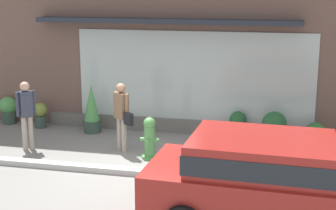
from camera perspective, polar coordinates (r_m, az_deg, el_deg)
name	(u,v)px	position (r m, az deg, el deg)	size (l,w,h in m)	color
ground_plane	(134,171)	(10.62, -3.88, -7.41)	(60.00, 60.00, 0.00)	gray
curb_strip	(131,172)	(10.42, -4.20, -7.48)	(14.00, 0.24, 0.12)	#B2B2AD
storefront	(168,28)	(13.05, 0.01, 8.63)	(14.00, 0.81, 5.47)	brown
fire_hydrant	(150,138)	(11.18, -2.08, -3.74)	(0.42, 0.39, 0.95)	#4C8C47
pedestrian_with_handbag	(122,112)	(11.57, -5.22, -0.82)	(0.58, 0.50, 1.60)	#9E9384
pedestrian_passerby	(26,111)	(12.11, -15.68, -0.63)	(0.35, 0.34, 1.62)	#9E9384
parked_car_red	(269,177)	(8.18, 11.29, -7.91)	(4.08, 2.12, 1.46)	maroon
potted_plant_trailing_edge	(92,109)	(13.26, -8.59, -0.48)	(0.44, 0.44, 1.29)	#33473D
potted_plant_window_center	(40,114)	(14.02, -14.20, -0.99)	(0.38, 0.38, 0.68)	#33473D
potted_plant_near_hydrant	(315,135)	(12.56, 16.23, -3.23)	(0.46, 0.46, 0.59)	#9E6042
potted_plant_window_right	(238,124)	(12.76, 7.86, -2.09)	(0.42, 0.42, 0.70)	#33473D
potted_plant_corner_tall	(8,109)	(14.68, -17.53, -0.42)	(0.48, 0.48, 0.76)	#33473D
potted_plant_by_entrance	(274,127)	(12.39, 11.86, -2.47)	(0.59, 0.59, 0.82)	#33473D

